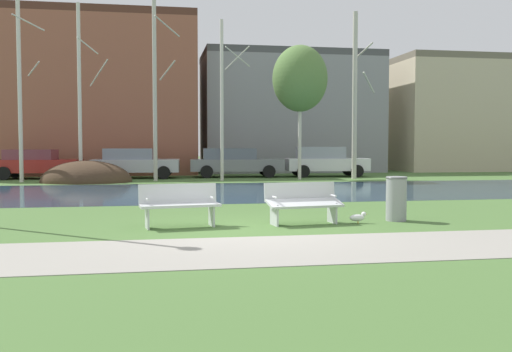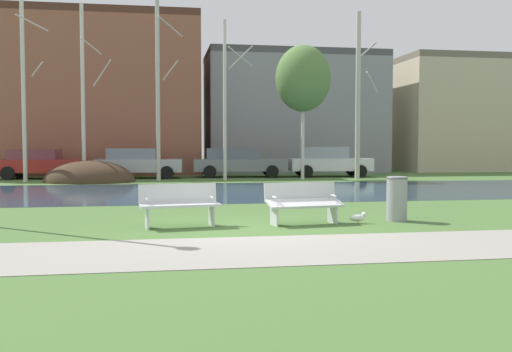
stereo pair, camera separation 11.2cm
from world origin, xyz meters
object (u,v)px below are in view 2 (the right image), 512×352
at_px(bench_left, 179,204).
at_px(parked_van_nearest_red, 40,163).
at_px(parked_sedan_second_silver, 138,163).
at_px(parked_hatch_third_grey, 238,162).
at_px(seagull, 358,217).
at_px(trash_bin, 397,198).
at_px(parked_wagon_fourth_white, 328,161).
at_px(bench_right, 303,202).

xyz_separation_m(bench_left, parked_van_nearest_red, (-6.25, 17.51, 0.29)).
xyz_separation_m(parked_van_nearest_red, parked_sedan_second_silver, (4.69, -0.28, 0.02)).
relative_size(parked_van_nearest_red, parked_hatch_third_grey, 0.86).
xyz_separation_m(bench_left, seagull, (3.76, -0.12, -0.34)).
bearing_deg(trash_bin, bench_left, -178.23).
bearing_deg(parked_van_nearest_red, trash_bin, -57.70).
xyz_separation_m(seagull, parked_wagon_fourth_white, (4.44, 17.17, 0.68)).
distance_m(trash_bin, parked_wagon_fourth_white, 17.26).
height_order(trash_bin, parked_wagon_fourth_white, parked_wagon_fourth_white).
bearing_deg(parked_wagon_fourth_white, parked_hatch_third_grey, 175.40).
height_order(seagull, parked_wagon_fourth_white, parked_wagon_fourth_white).
xyz_separation_m(bench_left, trash_bin, (4.73, 0.15, 0.03)).
height_order(bench_left, trash_bin, trash_bin).
height_order(trash_bin, parked_sedan_second_silver, parked_sedan_second_silver).
relative_size(bench_left, bench_right, 1.00).
relative_size(trash_bin, parked_wagon_fourth_white, 0.22).
bearing_deg(bench_left, seagull, -1.76).
bearing_deg(parked_wagon_fourth_white, parked_sedan_second_silver, 178.97).
bearing_deg(parked_wagon_fourth_white, trash_bin, -101.60).
distance_m(bench_left, trash_bin, 4.73).
relative_size(bench_right, parked_sedan_second_silver, 0.38).
relative_size(bench_left, parked_van_nearest_red, 0.40).
bearing_deg(parked_sedan_second_silver, bench_left, -84.83).
height_order(bench_right, trash_bin, trash_bin).
relative_size(seagull, parked_sedan_second_silver, 0.09).
height_order(bench_left, parked_wagon_fourth_white, parked_wagon_fourth_white).
bearing_deg(parked_hatch_third_grey, parked_sedan_second_silver, -177.70).
height_order(bench_right, parked_sedan_second_silver, parked_sedan_second_silver).
distance_m(bench_right, parked_hatch_third_grey, 17.45).
relative_size(seagull, parked_wagon_fourth_white, 0.09).
xyz_separation_m(seagull, parked_van_nearest_red, (-10.01, 17.62, 0.63)).
height_order(seagull, parked_sedan_second_silver, parked_sedan_second_silver).
distance_m(bench_left, seagull, 3.77).
xyz_separation_m(bench_left, parked_wagon_fourth_white, (8.19, 17.05, 0.34)).
bearing_deg(seagull, parked_van_nearest_red, 119.59).
xyz_separation_m(seagull, parked_sedan_second_silver, (-5.31, 17.34, 0.65)).
bearing_deg(parked_wagon_fourth_white, parked_van_nearest_red, 178.19).
relative_size(trash_bin, parked_hatch_third_grey, 0.20).
bearing_deg(trash_bin, parked_sedan_second_silver, 110.20).
bearing_deg(parked_van_nearest_red, parked_sedan_second_silver, -3.45).
distance_m(bench_right, trash_bin, 2.15).
xyz_separation_m(bench_left, parked_sedan_second_silver, (-1.56, 17.22, 0.31)).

